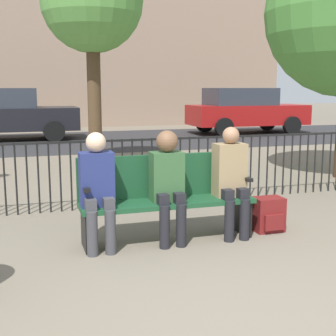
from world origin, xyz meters
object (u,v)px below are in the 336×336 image
at_px(backpack, 268,215).
at_px(parked_car_1, 6,113).
at_px(park_bench, 166,194).
at_px(tree_0, 92,3).
at_px(seated_person_0, 97,185).
at_px(parked_car_0, 245,110).
at_px(seated_person_1, 168,180).
at_px(seated_person_2, 231,177).

height_order(backpack, parked_car_1, parked_car_1).
height_order(park_bench, tree_0, tree_0).
xyz_separation_m(seated_person_0, parked_car_0, (7.01, 10.66, 0.17)).
height_order(seated_person_1, parked_car_0, parked_car_0).
bearing_deg(parked_car_1, seated_person_1, -80.15).
height_order(park_bench, seated_person_2, seated_person_2).
height_order(seated_person_1, seated_person_2, seated_person_2).
xyz_separation_m(park_bench, tree_0, (-0.01, 4.92, 2.78)).
bearing_deg(seated_person_2, park_bench, 169.73).
height_order(park_bench, seated_person_0, seated_person_0).
bearing_deg(backpack, parked_car_0, 64.65).
bearing_deg(parked_car_0, parked_car_1, 178.66).
xyz_separation_m(parked_car_0, parked_car_1, (-8.15, 0.19, 0.00)).
bearing_deg(tree_0, backpack, -76.42).
bearing_deg(backpack, tree_0, 103.58).
xyz_separation_m(seated_person_0, tree_0, (0.75, 5.05, 2.61)).
relative_size(seated_person_0, seated_person_1, 1.00).
height_order(seated_person_0, seated_person_1, seated_person_0).
relative_size(seated_person_2, backpack, 3.09).
distance_m(seated_person_0, seated_person_1, 0.74).
height_order(seated_person_2, parked_car_0, parked_car_0).
relative_size(tree_0, parked_car_1, 1.03).
distance_m(seated_person_2, tree_0, 5.73).
bearing_deg(backpack, seated_person_1, -178.66).
relative_size(seated_person_0, parked_car_1, 0.29).
bearing_deg(seated_person_1, parked_car_0, 59.57).
height_order(seated_person_1, tree_0, tree_0).
relative_size(park_bench, seated_person_1, 1.56).
distance_m(backpack, tree_0, 6.02).
xyz_separation_m(park_bench, seated_person_1, (-0.02, -0.13, 0.19)).
relative_size(park_bench, seated_person_2, 1.54).
height_order(seated_person_0, tree_0, tree_0).
height_order(park_bench, parked_car_0, parked_car_0).
bearing_deg(park_bench, backpack, -4.79).
bearing_deg(seated_person_1, tree_0, 89.88).
xyz_separation_m(seated_person_2, parked_car_1, (-2.61, 10.85, 0.17)).
height_order(seated_person_2, parked_car_1, parked_car_1).
distance_m(backpack, parked_car_1, 11.28).
relative_size(seated_person_0, parked_car_0, 0.29).
distance_m(seated_person_2, parked_car_0, 12.02).
xyz_separation_m(backpack, parked_car_0, (5.04, 10.63, 0.65)).
bearing_deg(seated_person_0, seated_person_2, 0.04).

